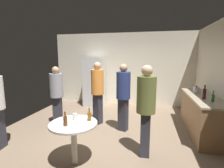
% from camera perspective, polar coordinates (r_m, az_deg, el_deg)
% --- Properties ---
extents(ground_plane, '(5.20, 5.20, 0.10)m').
position_cam_1_polar(ground_plane, '(4.27, -2.44, -16.73)').
color(ground_plane, '#7A6651').
extents(wall_back, '(5.32, 0.06, 2.70)m').
position_cam_1_polar(wall_back, '(6.44, 3.53, 5.03)').
color(wall_back, silver).
rests_on(wall_back, ground_plane).
extents(refrigerator, '(0.70, 0.68, 1.80)m').
position_cam_1_polar(refrigerator, '(6.30, -6.08, 0.80)').
color(refrigerator, silver).
rests_on(refrigerator, ground_plane).
extents(kitchen_counter, '(0.64, 1.99, 0.90)m').
position_cam_1_polar(kitchen_counter, '(4.63, 28.27, -9.11)').
color(kitchen_counter, olive).
rests_on(kitchen_counter, ground_plane).
extents(kettle, '(0.24, 0.17, 0.18)m').
position_cam_1_polar(kettle, '(4.91, 26.83, -1.73)').
color(kettle, '#B2B2B7').
rests_on(kettle, kitchen_counter).
extents(wine_bottle_on_counter, '(0.08, 0.08, 0.31)m').
position_cam_1_polar(wine_bottle_on_counter, '(4.24, 28.86, -2.85)').
color(wine_bottle_on_counter, '#3F141E').
rests_on(wine_bottle_on_counter, kitchen_counter).
extents(beer_bottle_on_counter, '(0.06, 0.06, 0.23)m').
position_cam_1_polar(beer_bottle_on_counter, '(4.05, 31.08, -4.04)').
color(beer_bottle_on_counter, '#26662D').
rests_on(beer_bottle_on_counter, kitchen_counter).
extents(foreground_table, '(0.80, 0.80, 0.73)m').
position_cam_1_polar(foreground_table, '(2.98, -12.93, -14.60)').
color(foreground_table, beige).
rests_on(foreground_table, ground_plane).
extents(beer_bottle_amber, '(0.06, 0.06, 0.23)m').
position_cam_1_polar(beer_bottle_amber, '(2.95, -7.71, -10.70)').
color(beer_bottle_amber, '#8C5919').
rests_on(beer_bottle_amber, foreground_table).
extents(beer_bottle_brown, '(0.06, 0.06, 0.23)m').
position_cam_1_polar(beer_bottle_brown, '(2.83, -15.58, -11.90)').
color(beer_bottle_brown, '#593314').
rests_on(beer_bottle_brown, foreground_table).
extents(plastic_cup_white, '(0.08, 0.08, 0.11)m').
position_cam_1_polar(plastic_cup_white, '(3.05, -12.46, -10.78)').
color(plastic_cup_white, white).
rests_on(plastic_cup_white, foreground_table).
extents(person_in_olive_shirt, '(0.35, 0.35, 1.68)m').
position_cam_1_polar(person_in_olive_shirt, '(3.08, 11.48, -6.70)').
color(person_in_olive_shirt, '#2D2D38').
rests_on(person_in_olive_shirt, ground_plane).
extents(person_in_navy_shirt, '(0.43, 0.43, 1.66)m').
position_cam_1_polar(person_in_navy_shirt, '(4.08, 3.87, -2.83)').
color(person_in_navy_shirt, '#2D2D38').
rests_on(person_in_navy_shirt, ground_plane).
extents(person_in_orange_shirt, '(0.46, 0.46, 1.68)m').
position_cam_1_polar(person_in_orange_shirt, '(4.52, -4.94, -1.45)').
color(person_in_orange_shirt, '#2D2D38').
rests_on(person_in_orange_shirt, ground_plane).
extents(person_in_gray_shirt, '(0.42, 0.42, 1.58)m').
position_cam_1_polar(person_in_gray_shirt, '(4.64, -18.30, -2.46)').
color(person_in_gray_shirt, '#2D2D38').
rests_on(person_in_gray_shirt, ground_plane).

